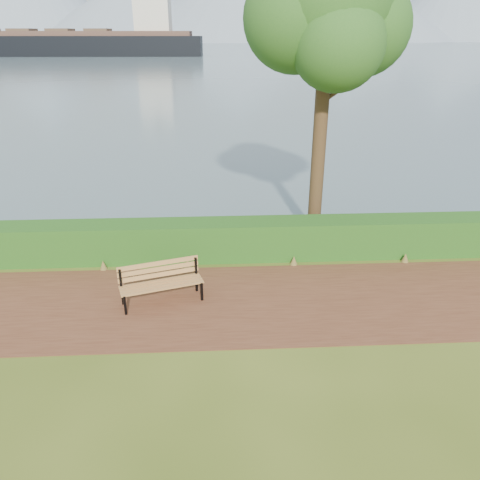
{
  "coord_description": "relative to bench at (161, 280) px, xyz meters",
  "views": [
    {
      "loc": [
        -0.35,
        -8.55,
        5.41
      ],
      "look_at": [
        0.18,
        1.2,
        1.1
      ],
      "focal_mm": 35.0,
      "sensor_mm": 36.0,
      "label": 1
    }
  ],
  "objects": [
    {
      "name": "ground",
      "position": [
        1.59,
        -0.48,
        -0.51
      ],
      "size": [
        140.0,
        140.0,
        0.0
      ],
      "primitive_type": "plane",
      "color": "#3B4F16",
      "rests_on": "ground"
    },
    {
      "name": "path",
      "position": [
        1.59,
        -0.18,
        -0.51
      ],
      "size": [
        40.0,
        3.4,
        0.01
      ],
      "primitive_type": "cube",
      "color": "#502B1B",
      "rests_on": "ground"
    },
    {
      "name": "hedge",
      "position": [
        1.59,
        2.12,
        -0.01
      ],
      "size": [
        32.0,
        0.85,
        1.0
      ],
      "primitive_type": "cube",
      "color": "#144012",
      "rests_on": "ground"
    },
    {
      "name": "water",
      "position": [
        1.59,
        259.52,
        -0.51
      ],
      "size": [
        700.0,
        510.0,
        0.0
      ],
      "primitive_type": "cube",
      "color": "#445B6E",
      "rests_on": "ground"
    },
    {
      "name": "mountains",
      "position": [
        -7.58,
        405.57,
        27.18
      ],
      "size": [
        585.0,
        190.0,
        70.0
      ],
      "color": "gray",
      "rests_on": "ground"
    },
    {
      "name": "bench",
      "position": [
        0.0,
        0.0,
        0.0
      ],
      "size": [
        1.85,
        1.02,
        0.89
      ],
      "rotation": [
        0.0,
        0.0,
        0.3
      ],
      "color": "black",
      "rests_on": "ground"
    },
    {
      "name": "tree",
      "position": [
        4.03,
        3.36,
        5.42
      ],
      "size": [
        4.15,
        3.46,
        7.99
      ],
      "rotation": [
        0.0,
        0.0,
        -0.24
      ],
      "color": "#362416",
      "rests_on": "ground"
    },
    {
      "name": "cargo_ship",
      "position": [
        -33.49,
        126.36,
        2.59
      ],
      "size": [
        68.94,
        12.92,
        20.84
      ],
      "rotation": [
        0.0,
        0.0,
        -0.03
      ],
      "color": "black",
      "rests_on": "ground"
    }
  ]
}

